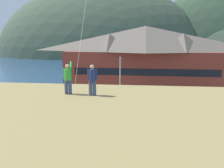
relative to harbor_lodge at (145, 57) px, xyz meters
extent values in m
plane|color=#66604C|center=(-6.24, -21.19, -6.02)|extent=(600.00, 600.00, 0.00)
cube|color=gray|center=(-6.24, -16.19, -5.97)|extent=(40.00, 20.00, 0.10)
cube|color=navy|center=(-6.24, 38.81, -6.01)|extent=(360.00, 84.00, 0.03)
ellipsoid|color=#42513D|center=(-23.07, 89.65, -6.02)|extent=(115.76, 70.11, 77.51)
cube|color=brown|center=(0.00, 0.09, -2.51)|extent=(27.63, 10.12, 7.02)
cube|color=black|center=(-0.09, -4.77, -2.16)|extent=(23.34, 0.50, 1.10)
pyramid|color=#60564C|center=(0.00, 0.09, 3.17)|extent=(29.30, 11.12, 4.33)
pyramid|color=#60564C|center=(-6.21, -1.48, 2.54)|extent=(5.39, 5.39, 3.03)
pyramid|color=#60564C|center=(6.15, -1.71, 2.54)|extent=(5.39, 5.39, 3.03)
cube|color=#70604C|center=(-8.79, 12.94, -5.67)|extent=(3.20, 14.07, 0.70)
cube|color=navy|center=(-12.18, 11.10, -5.57)|extent=(2.26, 6.62, 0.90)
cube|color=navy|center=(-12.18, 11.10, -5.04)|extent=(2.19, 6.42, 0.16)
cube|color=silver|center=(-12.19, 10.60, -4.41)|extent=(1.52, 2.01, 1.10)
cube|color=#A8A399|center=(-5.20, 11.19, -5.57)|extent=(3.04, 7.90, 0.90)
cube|color=#B7B2A8|center=(-5.20, 11.19, -5.04)|extent=(2.95, 7.66, 0.16)
cube|color=silver|center=(-5.24, 10.61, -4.41)|extent=(1.90, 2.44, 1.10)
cube|color=navy|center=(-11.99, 9.51, -5.57)|extent=(1.90, 5.60, 0.90)
cube|color=navy|center=(-11.99, 9.51, -5.04)|extent=(1.84, 5.43, 0.16)
cube|color=silver|center=(-12.00, 9.10, -4.41)|extent=(1.28, 1.69, 1.10)
cube|color=slate|center=(-9.22, -13.75, -5.20)|extent=(4.30, 2.04, 0.80)
cube|color=#5B5B5F|center=(-9.37, -13.76, -4.45)|extent=(2.19, 1.72, 0.70)
cube|color=black|center=(-9.37, -13.76, -4.49)|extent=(2.23, 1.75, 0.32)
cylinder|color=black|center=(-7.80, -14.59, -5.60)|extent=(0.65, 0.26, 0.64)
cylinder|color=black|center=(-7.91, -12.76, -5.60)|extent=(0.65, 0.26, 0.64)
cylinder|color=black|center=(-10.53, -14.75, -5.60)|extent=(0.65, 0.26, 0.64)
cylinder|color=black|center=(-10.63, -12.92, -5.60)|extent=(0.65, 0.26, 0.64)
cube|color=navy|center=(-15.22, -20.70, -5.20)|extent=(4.32, 2.10, 0.80)
cube|color=navy|center=(-15.07, -20.71, -4.45)|extent=(2.21, 1.75, 0.70)
cube|color=black|center=(-15.07, -20.71, -4.49)|extent=(2.26, 1.79, 0.32)
cylinder|color=black|center=(-13.79, -19.89, -5.60)|extent=(0.65, 0.27, 0.64)
cylinder|color=black|center=(-13.92, -21.72, -5.60)|extent=(0.65, 0.27, 0.64)
cube|color=#236633|center=(7.10, -13.62, -5.20)|extent=(4.35, 2.19, 0.80)
cube|color=#1E562B|center=(7.25, -13.63, -4.45)|extent=(2.24, 1.79, 0.70)
cube|color=black|center=(7.25, -13.63, -4.49)|extent=(2.29, 1.83, 0.32)
cylinder|color=black|center=(5.83, -12.58, -5.60)|extent=(0.66, 0.28, 0.64)
cylinder|color=black|center=(5.66, -14.40, -5.60)|extent=(0.66, 0.28, 0.64)
cylinder|color=black|center=(8.55, -12.83, -5.60)|extent=(0.66, 0.28, 0.64)
cylinder|color=black|center=(8.37, -14.66, -5.60)|extent=(0.66, 0.28, 0.64)
cube|color=#B28923|center=(-0.32, -20.93, -5.20)|extent=(4.25, 1.92, 0.80)
cube|color=olive|center=(-0.17, -20.93, -4.45)|extent=(2.14, 1.66, 0.70)
cube|color=black|center=(-0.17, -20.93, -4.49)|extent=(2.19, 1.69, 0.32)
cylinder|color=black|center=(-1.71, -20.05, -5.60)|extent=(0.65, 0.24, 0.64)
cylinder|color=black|center=(-1.66, -21.89, -5.60)|extent=(0.65, 0.24, 0.64)
cylinder|color=black|center=(1.02, -19.98, -5.60)|extent=(0.65, 0.24, 0.64)
cylinder|color=black|center=(1.07, -21.81, -5.60)|extent=(0.65, 0.24, 0.64)
cube|color=#9EA3A8|center=(-9.33, -21.44, -5.20)|extent=(4.20, 1.81, 0.80)
cube|color=gray|center=(-9.18, -21.44, -4.45)|extent=(2.10, 1.60, 0.70)
cube|color=black|center=(-9.18, -21.44, -4.49)|extent=(2.14, 1.64, 0.32)
cylinder|color=black|center=(-10.69, -20.52, -5.60)|extent=(0.64, 0.22, 0.64)
cylinder|color=black|center=(-10.70, -22.36, -5.60)|extent=(0.64, 0.22, 0.64)
cylinder|color=black|center=(-7.96, -20.53, -5.60)|extent=(0.64, 0.22, 0.64)
cylinder|color=black|center=(-7.97, -22.36, -5.60)|extent=(0.64, 0.22, 0.64)
cube|color=black|center=(1.54, -15.23, -5.20)|extent=(4.36, 2.21, 0.80)
cube|color=black|center=(1.39, -15.25, -4.45)|extent=(2.25, 1.80, 0.70)
cube|color=black|center=(1.39, -15.25, -4.49)|extent=(2.29, 1.84, 0.32)
cylinder|color=black|center=(2.99, -16.01, -5.60)|extent=(0.66, 0.28, 0.64)
cylinder|color=black|center=(2.80, -14.19, -5.60)|extent=(0.66, 0.28, 0.64)
cylinder|color=black|center=(0.27, -16.28, -5.60)|extent=(0.66, 0.28, 0.64)
cylinder|color=black|center=(0.09, -14.46, -5.60)|extent=(0.66, 0.28, 0.64)
cylinder|color=#ADADB2|center=(-3.70, -10.69, -2.61)|extent=(0.16, 0.16, 6.62)
cube|color=#4C4C51|center=(-3.70, -10.34, 0.60)|extent=(0.24, 0.70, 0.20)
cylinder|color=#384770|center=(-5.48, -29.14, 0.38)|extent=(0.20, 0.20, 0.82)
cylinder|color=#384770|center=(-5.26, -29.10, 0.38)|extent=(0.20, 0.20, 0.82)
cylinder|color=green|center=(-5.37, -29.12, 1.11)|extent=(0.40, 0.40, 0.64)
sphere|color=tan|center=(-5.37, -29.12, 1.59)|extent=(0.24, 0.24, 0.24)
cylinder|color=green|center=(-5.23, -28.91, 1.61)|extent=(0.22, 0.57, 0.43)
cylinder|color=green|center=(-5.59, -29.17, 1.18)|extent=(0.11, 0.11, 0.60)
cylinder|color=#384770|center=(-4.02, -29.31, 0.38)|extent=(0.20, 0.20, 0.82)
cylinder|color=#384770|center=(-3.80, -29.28, 0.38)|extent=(0.20, 0.20, 0.82)
cylinder|color=navy|center=(-3.91, -29.29, 1.11)|extent=(0.40, 0.40, 0.64)
sphere|color=tan|center=(-3.91, -29.29, 1.59)|extent=(0.24, 0.24, 0.24)
cylinder|color=navy|center=(-4.13, -29.32, 1.18)|extent=(0.11, 0.11, 0.60)
cylinder|color=navy|center=(-3.70, -29.27, 1.18)|extent=(0.11, 0.11, 0.60)
cylinder|color=silver|center=(-5.03, -25.53, 5.48)|extent=(0.21, 6.70, 11.02)
camera|label=1|loc=(-1.45, -41.82, 3.12)|focal=37.05mm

